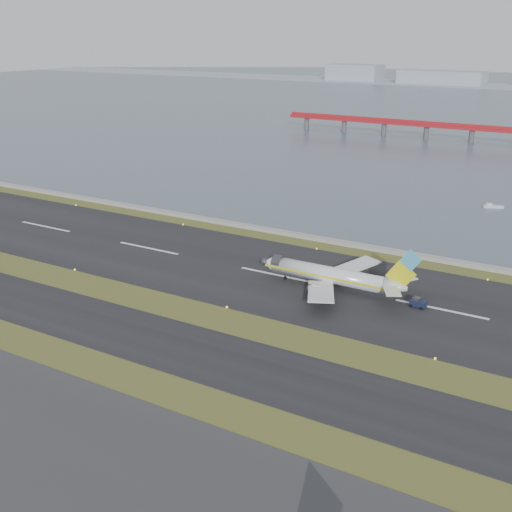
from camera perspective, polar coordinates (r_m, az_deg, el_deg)
The scene contains 7 objects.
ground at distance 132.76m, azimuth -4.37°, elevation -5.79°, with size 1000.00×1000.00×0.00m, color #364418.
taxiway_strip at distance 124.14m, azimuth -7.54°, elevation -7.78°, with size 1000.00×18.00×0.10m, color black.
runway_strip at distance 156.21m, azimuth 1.88°, elevation -1.71°, with size 1000.00×45.00×0.10m, color black.
seawall at distance 181.48m, azimuth 6.43°, elevation 1.39°, with size 1000.00×2.50×1.00m, color #979792.
airliner at distance 147.46m, azimuth 6.94°, elevation -1.76°, with size 38.52×32.89×12.80m.
pushback_tug at distance 142.55m, azimuth 14.20°, elevation -4.05°, with size 3.63×2.36×2.21m.
workboat_near at distance 229.68m, azimuth 20.29°, elevation 4.17°, with size 6.83×4.36×1.59m.
Camera 1 is at (69.23, -98.06, 56.72)m, focal length 45.00 mm.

